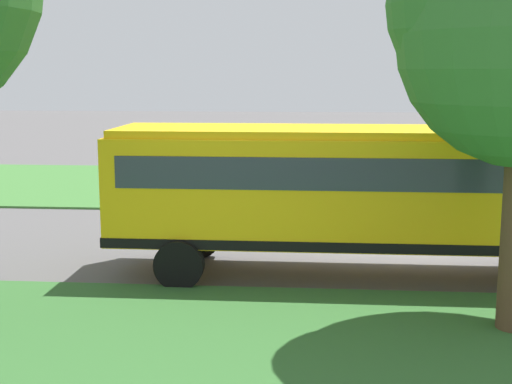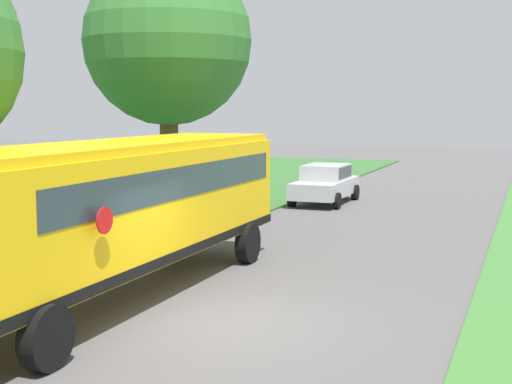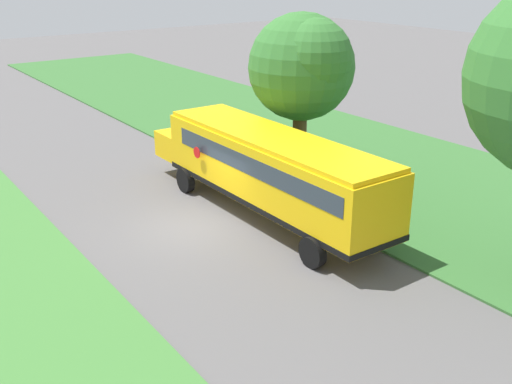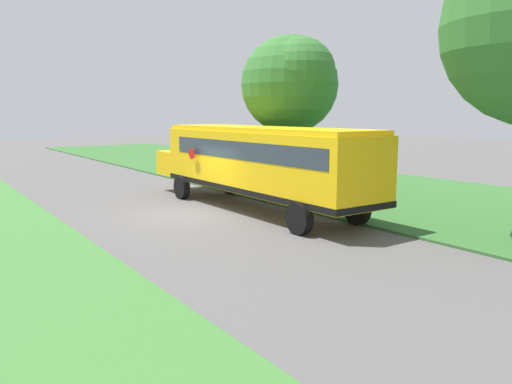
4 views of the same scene
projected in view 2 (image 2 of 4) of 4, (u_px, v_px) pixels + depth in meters
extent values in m
plane|color=#565454|center=(226.00, 323.00, 12.80)|extent=(120.00, 120.00, 0.00)
cube|color=yellow|center=(124.00, 203.00, 14.59)|extent=(2.50, 10.50, 2.20)
cube|color=yellow|center=(123.00, 146.00, 14.45)|extent=(2.35, 10.29, 0.16)
cube|color=black|center=(125.00, 250.00, 14.71)|extent=(2.54, 10.54, 0.20)
cube|color=#2D3842|center=(131.00, 179.00, 14.81)|extent=(2.53, 9.24, 0.64)
cylinder|color=red|center=(105.00, 221.00, 11.39)|extent=(0.03, 0.44, 0.44)
cylinder|color=black|center=(47.00, 338.00, 10.42)|extent=(0.30, 1.00, 1.00)
cylinder|color=black|center=(248.00, 243.00, 17.70)|extent=(0.30, 1.00, 1.00)
cylinder|color=black|center=(159.00, 237.00, 18.61)|extent=(0.30, 1.00, 1.00)
cube|color=#B7B7BC|center=(325.00, 188.00, 28.80)|extent=(1.80, 4.40, 0.64)
cube|color=#B7B7BC|center=(326.00, 172.00, 28.86)|extent=(1.60, 2.20, 0.60)
cube|color=#2D3842|center=(326.00, 171.00, 28.86)|extent=(1.62, 2.02, 0.45)
cylinder|color=black|center=(337.00, 201.00, 27.13)|extent=(0.22, 0.64, 0.64)
cylinder|color=black|center=(292.00, 199.00, 27.78)|extent=(0.22, 0.64, 0.64)
cylinder|color=black|center=(355.00, 192.00, 29.89)|extent=(0.22, 0.64, 0.64)
cylinder|color=black|center=(314.00, 190.00, 30.54)|extent=(0.22, 0.64, 0.64)
cylinder|color=brown|center=(170.00, 165.00, 23.41)|extent=(0.61, 0.61, 3.95)
sphere|color=#33702D|center=(168.00, 41.00, 22.94)|extent=(5.45, 5.45, 5.45)
sphere|color=#33702D|center=(153.00, 35.00, 22.72)|extent=(3.56, 3.56, 3.56)
cylinder|color=gray|center=(223.00, 192.00, 23.77)|extent=(0.08, 0.08, 2.10)
cylinder|color=red|center=(223.00, 152.00, 23.61)|extent=(0.03, 0.68, 0.68)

